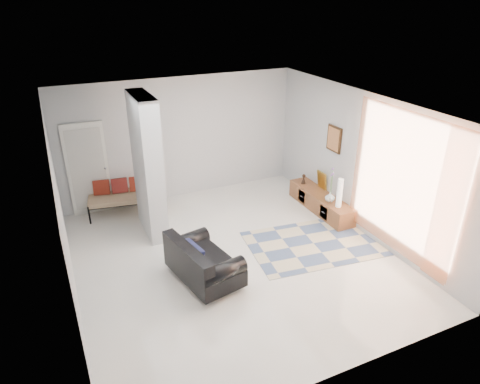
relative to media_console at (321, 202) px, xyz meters
name	(u,v)px	position (x,y,z in m)	size (l,w,h in m)	color
floor	(234,257)	(-2.52, -0.90, -0.20)	(6.00, 6.00, 0.00)	silver
ceiling	(233,108)	(-2.52, -0.90, 2.60)	(6.00, 6.00, 0.00)	white
wall_back	(180,139)	(-2.52, 2.10, 1.20)	(6.00, 6.00, 0.00)	silver
wall_front	(340,289)	(-2.52, -3.90, 1.20)	(6.00, 6.00, 0.00)	silver
wall_left	(63,221)	(-5.27, -0.90, 1.20)	(6.00, 6.00, 0.00)	silver
wall_right	(362,164)	(0.23, -0.90, 1.20)	(6.00, 6.00, 0.00)	silver
partition_column	(148,167)	(-3.62, 0.70, 1.20)	(0.35, 1.20, 2.80)	silver
hallway_door	(88,169)	(-4.62, 2.06, 0.82)	(0.85, 0.06, 2.04)	white
curtain	(402,184)	(0.15, -2.05, 1.25)	(2.55, 2.55, 0.00)	#FF8343
wall_art	(334,139)	(0.20, 0.00, 1.45)	(0.04, 0.45, 0.55)	#351F0E
media_console	(321,202)	(0.00, 0.00, 0.00)	(0.45, 1.95, 0.80)	brown
loveseat	(201,262)	(-3.30, -1.31, 0.16)	(1.07, 1.53, 0.76)	silver
daybed	(126,195)	(-3.94, 1.73, 0.22)	(1.74, 0.97, 0.77)	black
area_rug	(313,243)	(-0.92, -1.13, -0.20)	(2.50, 1.67, 0.01)	beige
cylinder_lamp	(340,193)	(-0.02, -0.64, 0.51)	(0.11, 0.11, 0.62)	white
bronze_figurine	(304,179)	(-0.05, 0.66, 0.31)	(0.11, 0.11, 0.23)	#332016
vase	(330,197)	(-0.05, -0.38, 0.30)	(0.21, 0.21, 0.22)	white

